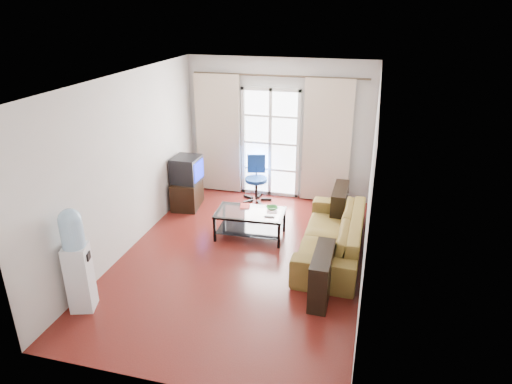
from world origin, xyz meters
TOP-DOWN VIEW (x-y plane):
  - floor at (0.00, 0.00)m, footprint 5.20×5.20m
  - ceiling at (0.00, 0.00)m, footprint 5.20×5.20m
  - wall_back at (0.00, 2.60)m, footprint 3.60×0.02m
  - wall_front at (0.00, -2.60)m, footprint 3.60×0.02m
  - wall_left at (-1.80, 0.00)m, footprint 0.02×5.20m
  - wall_right at (1.80, 0.00)m, footprint 0.02×5.20m
  - french_door at (-0.15, 2.54)m, footprint 1.16×0.06m
  - curtain_rod at (0.00, 2.50)m, footprint 3.30×0.04m
  - curtain_left at (-1.20, 2.48)m, footprint 0.90×0.07m
  - curtain_right at (0.95, 2.48)m, footprint 0.90×0.07m
  - radiator at (0.80, 2.50)m, footprint 0.64×0.12m
  - sofa at (1.31, 0.47)m, footprint 2.29×0.93m
  - coffee_table at (-0.05, 0.70)m, footprint 1.15×0.69m
  - bowl at (0.27, 0.88)m, footprint 0.32×0.32m
  - book at (-0.27, 0.85)m, footprint 0.27×0.30m
  - remote at (0.30, 0.59)m, footprint 0.16×0.06m
  - tv_stand at (-1.54, 1.57)m, footprint 0.55×0.76m
  - crt_tv at (-1.54, 1.57)m, footprint 0.54×0.53m
  - task_chair at (-0.34, 2.19)m, footprint 0.73×0.73m
  - water_cooler at (-1.60, -1.70)m, footprint 0.36×0.36m

SIDE VIEW (x-z plane):
  - floor at x=0.00m, z-range 0.00..0.00m
  - tv_stand at x=-1.54m, z-range 0.00..0.52m
  - task_chair at x=-0.34m, z-range -0.18..0.71m
  - coffee_table at x=-0.05m, z-range 0.07..0.52m
  - radiator at x=0.80m, z-range 0.01..0.65m
  - sofa at x=1.31m, z-range 0.00..0.66m
  - remote at x=0.30m, z-range 0.45..0.47m
  - book at x=-0.27m, z-range 0.45..0.47m
  - bowl at x=0.27m, z-range 0.45..0.50m
  - water_cooler at x=-1.60m, z-range 0.03..1.43m
  - crt_tv at x=-1.54m, z-range 0.52..0.99m
  - french_door at x=-0.15m, z-range 0.00..2.15m
  - curtain_left at x=-1.20m, z-range 0.02..2.38m
  - curtain_right at x=0.95m, z-range 0.02..2.38m
  - wall_back at x=0.00m, z-range 0.00..2.70m
  - wall_front at x=0.00m, z-range 0.00..2.70m
  - wall_left at x=-1.80m, z-range 0.00..2.70m
  - wall_right at x=1.80m, z-range 0.00..2.70m
  - curtain_rod at x=0.00m, z-range 2.36..2.40m
  - ceiling at x=0.00m, z-range 2.70..2.70m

